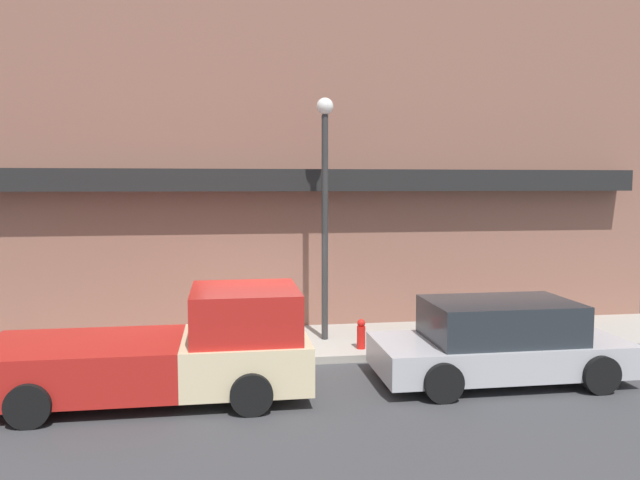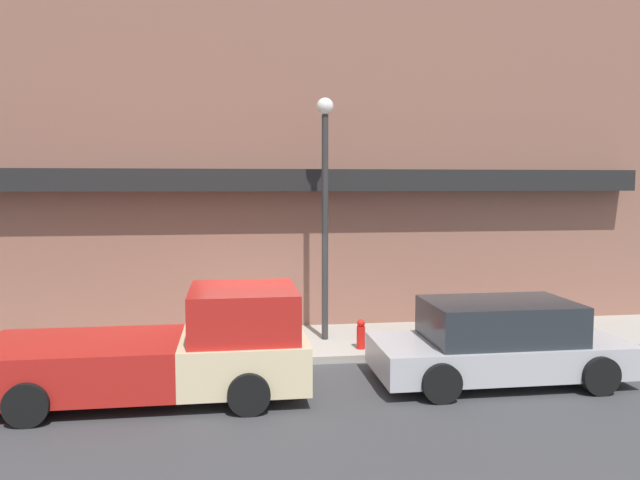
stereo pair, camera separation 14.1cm
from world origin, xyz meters
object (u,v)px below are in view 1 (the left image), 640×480
at_px(parked_car, 499,342).
at_px(street_lamp, 325,189).
at_px(fire_hydrant, 361,334).
at_px(pickup_truck, 173,351).

bearing_deg(parked_car, street_lamp, 133.40).
xyz_separation_m(parked_car, fire_hydrant, (-2.10, 1.96, -0.25)).
bearing_deg(street_lamp, fire_hydrant, -55.57).
xyz_separation_m(pickup_truck, parked_car, (5.71, 0.00, -0.08)).
relative_size(parked_car, street_lamp, 0.86).
height_order(fire_hydrant, street_lamp, street_lamp).
distance_m(pickup_truck, parked_car, 5.71).
relative_size(pickup_truck, street_lamp, 1.00).
xyz_separation_m(parked_car, street_lamp, (-2.71, 2.85, 2.72)).
bearing_deg(parked_car, fire_hydrant, 136.82).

